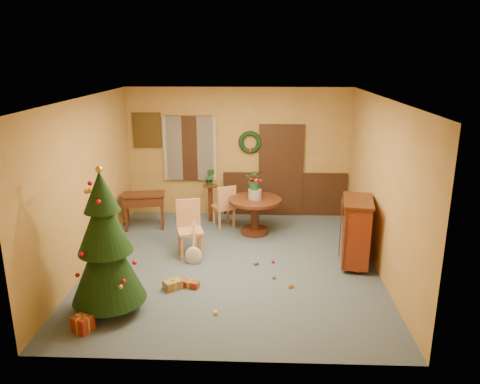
{
  "coord_description": "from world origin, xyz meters",
  "views": [
    {
      "loc": [
        0.44,
        -7.6,
        3.58
      ],
      "look_at": [
        0.12,
        0.4,
        1.22
      ],
      "focal_mm": 35.0,
      "sensor_mm": 36.0,
      "label": 1
    }
  ],
  "objects_px": {
    "writing_desk": "(144,202)",
    "sideboard": "(356,230)",
    "chair_near": "(189,226)",
    "christmas_tree": "(105,245)",
    "dining_table": "(255,209)"
  },
  "relations": [
    {
      "from": "dining_table",
      "to": "chair_near",
      "type": "xyz_separation_m",
      "value": [
        -1.19,
        -1.09,
        0.03
      ]
    },
    {
      "from": "dining_table",
      "to": "sideboard",
      "type": "xyz_separation_m",
      "value": [
        1.77,
        -1.44,
        0.12
      ]
    },
    {
      "from": "writing_desk",
      "to": "sideboard",
      "type": "relative_size",
      "value": 0.78
    },
    {
      "from": "dining_table",
      "to": "christmas_tree",
      "type": "relative_size",
      "value": 0.5
    },
    {
      "from": "dining_table",
      "to": "writing_desk",
      "type": "bearing_deg",
      "value": 175.16
    },
    {
      "from": "writing_desk",
      "to": "sideboard",
      "type": "xyz_separation_m",
      "value": [
        4.11,
        -1.64,
        0.06
      ]
    },
    {
      "from": "chair_near",
      "to": "sideboard",
      "type": "xyz_separation_m",
      "value": [
        2.96,
        -0.35,
        0.09
      ]
    },
    {
      "from": "christmas_tree",
      "to": "sideboard",
      "type": "bearing_deg",
      "value": 24.03
    },
    {
      "from": "writing_desk",
      "to": "dining_table",
      "type": "bearing_deg",
      "value": -4.84
    },
    {
      "from": "chair_near",
      "to": "writing_desk",
      "type": "distance_m",
      "value": 1.73
    },
    {
      "from": "chair_near",
      "to": "sideboard",
      "type": "bearing_deg",
      "value": -6.75
    },
    {
      "from": "dining_table",
      "to": "writing_desk",
      "type": "xyz_separation_m",
      "value": [
        -2.34,
        0.2,
        0.06
      ]
    },
    {
      "from": "dining_table",
      "to": "writing_desk",
      "type": "relative_size",
      "value": 1.16
    },
    {
      "from": "dining_table",
      "to": "sideboard",
      "type": "height_order",
      "value": "sideboard"
    },
    {
      "from": "dining_table",
      "to": "writing_desk",
      "type": "distance_m",
      "value": 2.35
    }
  ]
}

